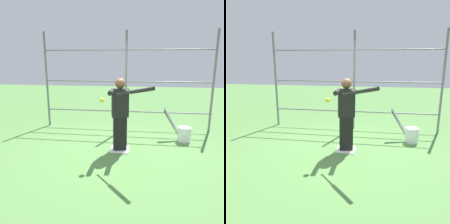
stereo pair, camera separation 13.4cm
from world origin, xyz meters
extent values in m
plane|color=#4C7A3D|center=(0.00, 0.00, 0.00)|extent=(24.00, 24.00, 0.00)
cube|color=white|center=(0.00, 0.00, 0.01)|extent=(0.40, 0.40, 0.02)
cylinder|color=slate|center=(-2.31, -1.60, 1.35)|extent=(0.06, 0.06, 2.70)
cylinder|color=slate|center=(0.00, -1.60, 1.35)|extent=(0.06, 0.06, 2.70)
cylinder|color=slate|center=(2.31, -1.60, 1.35)|extent=(0.06, 0.06, 2.70)
cylinder|color=slate|center=(0.00, -1.60, 0.50)|extent=(4.62, 0.04, 0.04)
cylinder|color=slate|center=(0.00, -1.60, 1.35)|extent=(4.62, 0.04, 0.04)
cylinder|color=slate|center=(0.00, -1.60, 2.20)|extent=(4.62, 0.04, 0.04)
cube|color=black|center=(0.00, 0.00, 0.38)|extent=(0.31, 0.24, 0.76)
cube|color=black|center=(0.00, 0.00, 1.05)|extent=(0.38, 0.27, 0.59)
sphere|color=brown|center=(0.00, 0.00, 1.46)|extent=(0.21, 0.21, 0.21)
cylinder|color=black|center=(-0.15, 0.17, 1.32)|extent=(0.09, 0.42, 0.09)
cylinder|color=black|center=(0.15, 0.25, 1.32)|extent=(0.09, 0.42, 0.09)
sphere|color=black|center=(0.00, 0.42, 1.30)|extent=(0.05, 0.05, 0.05)
cylinder|color=black|center=(-0.13, 0.54, 1.34)|extent=(0.28, 0.26, 0.11)
cylinder|color=black|center=(-0.44, 0.83, 1.44)|extent=(0.43, 0.41, 0.18)
sphere|color=yellow|center=(0.28, 0.54, 1.21)|extent=(0.10, 0.10, 0.10)
cylinder|color=white|center=(-1.49, -0.73, 0.18)|extent=(0.30, 0.30, 0.35)
torus|color=white|center=(-1.49, -0.73, 0.35)|extent=(0.32, 0.32, 0.01)
cylinder|color=#B2B2B7|center=(-1.23, -0.86, 0.41)|extent=(0.50, 0.28, 0.77)
cylinder|color=black|center=(-1.23, -0.88, 0.37)|extent=(0.49, 0.31, 0.70)
camera|label=1|loc=(-0.45, 4.47, 1.93)|focal=35.00mm
camera|label=2|loc=(-0.58, 4.45, 1.93)|focal=35.00mm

